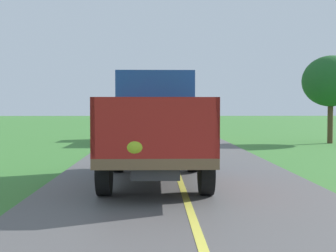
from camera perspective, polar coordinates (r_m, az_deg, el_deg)
name	(u,v)px	position (r m, az deg, el deg)	size (l,w,h in m)	color
banana_truck_near	(155,124)	(11.61, -1.65, 0.22)	(2.38, 5.86, 2.80)	#2D2D30
banana_truck_far	(152,115)	(26.06, -2.02, 1.44)	(2.38, 5.81, 2.80)	#2D2D30
roadside_tree_near_left	(331,81)	(25.20, 19.92, 5.34)	(2.97, 2.97, 4.61)	#4C3823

